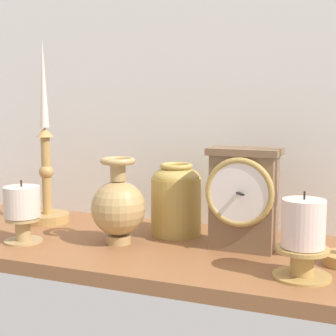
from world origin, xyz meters
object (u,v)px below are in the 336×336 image
(mantel_clock, at_px, (243,197))
(brass_vase_bulbous, at_px, (118,206))
(pillar_candle_front, at_px, (22,210))
(pillar_candle_near_clock, at_px, (303,237))
(candlestick_tall_left, at_px, (46,175))
(brass_vase_jar, at_px, (176,198))

(mantel_clock, xyz_separation_m, brass_vase_bulbous, (-0.22, -0.05, -0.02))
(pillar_candle_front, relative_size, pillar_candle_near_clock, 0.89)
(brass_vase_bulbous, xyz_separation_m, pillar_candle_front, (-0.17, -0.06, -0.01))
(candlestick_tall_left, distance_m, pillar_candle_near_clock, 0.57)
(pillar_candle_front, xyz_separation_m, pillar_candle_near_clock, (0.50, -0.00, 0.00))
(brass_vase_bulbous, bearing_deg, pillar_candle_near_clock, -10.18)
(candlestick_tall_left, height_order, pillar_candle_near_clock, candlestick_tall_left)
(mantel_clock, xyz_separation_m, pillar_candle_front, (-0.39, -0.11, -0.03))
(candlestick_tall_left, relative_size, brass_vase_jar, 2.78)
(mantel_clock, bearing_deg, brass_vase_jar, 161.08)
(brass_vase_jar, xyz_separation_m, pillar_candle_front, (-0.24, -0.16, -0.01))
(pillar_candle_front, height_order, pillar_candle_near_clock, pillar_candle_near_clock)
(brass_vase_bulbous, height_order, pillar_candle_front, brass_vase_bulbous)
(brass_vase_jar, relative_size, pillar_candle_near_clock, 1.07)
(mantel_clock, height_order, brass_vase_jar, mantel_clock)
(brass_vase_jar, distance_m, pillar_candle_front, 0.29)
(pillar_candle_front, bearing_deg, brass_vase_bulbous, 19.06)
(mantel_clock, height_order, candlestick_tall_left, candlestick_tall_left)
(mantel_clock, xyz_separation_m, brass_vase_jar, (-0.14, 0.05, -0.02))
(mantel_clock, distance_m, pillar_candle_near_clock, 0.16)
(pillar_candle_near_clock, bearing_deg, mantel_clock, 136.89)
(mantel_clock, bearing_deg, pillar_candle_front, -164.50)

